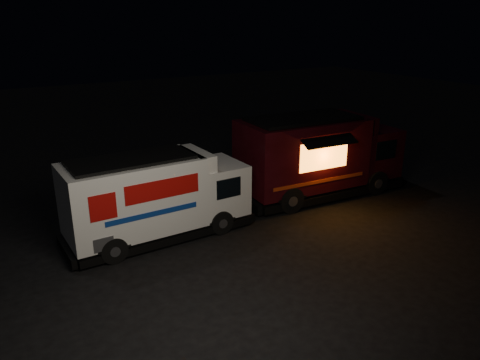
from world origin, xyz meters
name	(u,v)px	position (x,y,z in m)	size (l,w,h in m)	color
ground	(227,253)	(0.00, 0.00, 0.00)	(80.00, 80.00, 0.00)	black
white_truck	(159,196)	(-1.24, 2.16, 1.38)	(6.10, 2.08, 2.76)	white
red_truck	(320,155)	(5.66, 2.49, 1.61)	(6.91, 2.54, 3.22)	black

